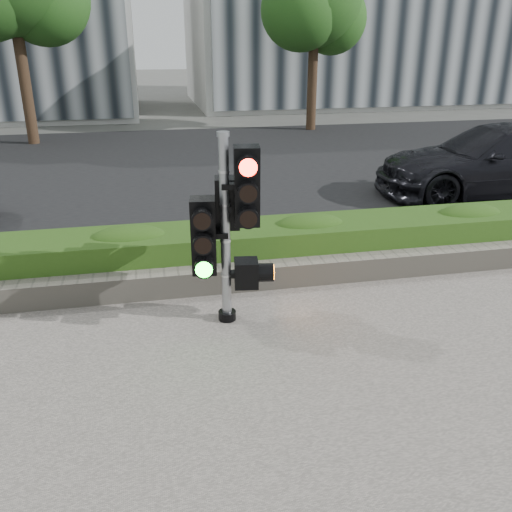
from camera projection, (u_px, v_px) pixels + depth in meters
name	position (u px, v px, depth m)	size (l,w,h in m)	color
ground	(244.00, 366.00, 5.91)	(120.00, 120.00, 0.00)	#51514C
road	(178.00, 167.00, 14.98)	(60.00, 13.00, 0.02)	black
curb	(208.00, 255.00, 8.75)	(60.00, 0.25, 0.12)	gray
stone_wall	(219.00, 279.00, 7.56)	(12.00, 0.32, 0.34)	gray
hedge	(213.00, 251.00, 8.09)	(12.00, 1.00, 0.68)	#4B7E26
tree_right	(314.00, 3.00, 19.38)	(4.10, 3.58, 6.53)	black
traffic_signal	(228.00, 221.00, 6.38)	(0.83, 0.64, 2.34)	black
car_dark	(497.00, 161.00, 12.01)	(2.17, 5.33, 1.55)	black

